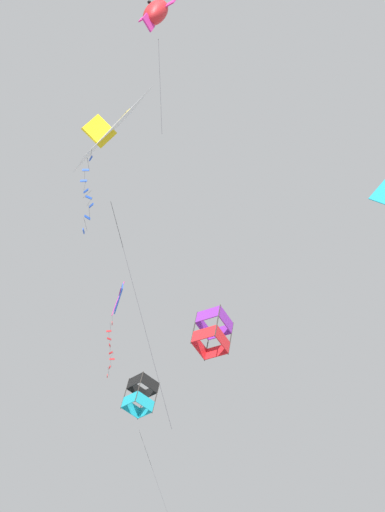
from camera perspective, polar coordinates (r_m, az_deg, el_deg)
The scene contains 5 objects.
kite_box_near_left at distance 37.43m, azimuth -4.06°, elevation -10.80°, with size 3.72×2.67×9.53m.
kite_box_highest at distance 33.19m, azimuth 1.56°, elevation -5.98°, with size 1.78×2.10×2.25m.
kite_delta_near_right at distance 19.76m, azimuth -6.61°, elevation 9.55°, with size 3.11×1.96×9.25m.
kite_diamond_upper_right at distance 25.50m, azimuth -5.79°, elevation -3.51°, with size 1.22×0.56×3.75m.
kite_fish_far_centre at distance 19.74m, azimuth -2.89°, elevation 18.37°, with size 1.15×1.09×5.42m.
Camera 1 is at (-19.39, 15.65, 19.26)m, focal length 51.46 mm.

